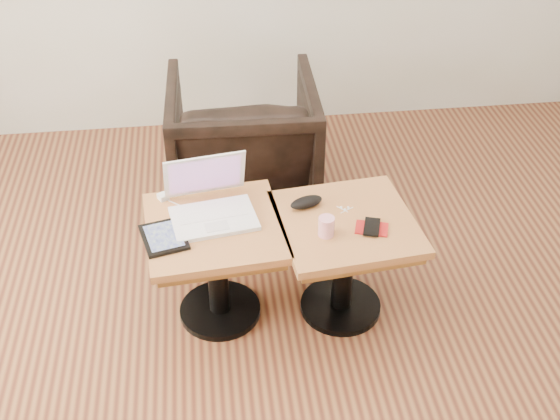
{
  "coord_description": "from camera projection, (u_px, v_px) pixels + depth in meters",
  "views": [
    {
      "loc": [
        -0.26,
        -1.93,
        2.34
      ],
      "look_at": [
        0.02,
        0.44,
        0.57
      ],
      "focal_mm": 45.0,
      "sensor_mm": 36.0,
      "label": 1
    }
  ],
  "objects": [
    {
      "name": "room_shell",
      "position": [
        290.0,
        91.0,
        2.15
      ],
      "size": [
        4.52,
        4.52,
        2.71
      ],
      "color": "#53281B",
      "rests_on": "ground"
    },
    {
      "name": "phone_on_sleeve",
      "position": [
        372.0,
        228.0,
        2.94
      ],
      "size": [
        0.16,
        0.13,
        0.02
      ],
      "rotation": [
        0.0,
        0.0,
        -0.3
      ],
      "color": "maroon",
      "rests_on": "side_table_right"
    },
    {
      "name": "striped_cup",
      "position": [
        326.0,
        226.0,
        2.89
      ],
      "size": [
        0.07,
        0.07,
        0.09
      ],
      "primitive_type": "cylinder",
      "rotation": [
        0.0,
        0.0,
        -0.0
      ],
      "color": "#E84C71",
      "rests_on": "side_table_right"
    },
    {
      "name": "earbuds_tangle",
      "position": [
        345.0,
        209.0,
        3.05
      ],
      "size": [
        0.06,
        0.04,
        0.01
      ],
      "color": "white",
      "rests_on": "side_table_right"
    },
    {
      "name": "side_table_right",
      "position": [
        345.0,
        244.0,
        3.07
      ],
      "size": [
        0.63,
        0.63,
        0.52
      ],
      "rotation": [
        0.0,
        0.0,
        0.11
      ],
      "color": "black",
      "rests_on": "ground"
    },
    {
      "name": "glasses_case",
      "position": [
        306.0,
        202.0,
        3.06
      ],
      "size": [
        0.17,
        0.11,
        0.05
      ],
      "primitive_type": "ellipsoid",
      "rotation": [
        0.0,
        0.0,
        0.33
      ],
      "color": "black",
      "rests_on": "side_table_right"
    },
    {
      "name": "tablet",
      "position": [
        164.0,
        237.0,
        2.89
      ],
      "size": [
        0.22,
        0.25,
        0.02
      ],
      "rotation": [
        0.0,
        0.0,
        0.24
      ],
      "color": "black",
      "rests_on": "side_table_left"
    },
    {
      "name": "armchair",
      "position": [
        243.0,
        143.0,
        3.81
      ],
      "size": [
        0.8,
        0.82,
        0.73
      ],
      "primitive_type": "imported",
      "rotation": [
        0.0,
        0.0,
        3.11
      ],
      "color": "black",
      "rests_on": "ground"
    },
    {
      "name": "side_table_left",
      "position": [
        216.0,
        248.0,
        3.05
      ],
      "size": [
        0.62,
        0.62,
        0.52
      ],
      "rotation": [
        0.0,
        0.0,
        0.09
      ],
      "color": "black",
      "rests_on": "ground"
    },
    {
      "name": "laptop",
      "position": [
        211.0,
        204.0,
        3.0
      ],
      "size": [
        0.4,
        0.38,
        0.25
      ],
      "rotation": [
        0.0,
        0.0,
        0.16
      ],
      "color": "white",
      "rests_on": "side_table_left"
    },
    {
      "name": "charging_adapter",
      "position": [
        163.0,
        197.0,
        3.11
      ],
      "size": [
        0.06,
        0.06,
        0.03
      ],
      "primitive_type": "cube",
      "rotation": [
        0.0,
        0.0,
        0.49
      ],
      "color": "white",
      "rests_on": "side_table_left"
    }
  ]
}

